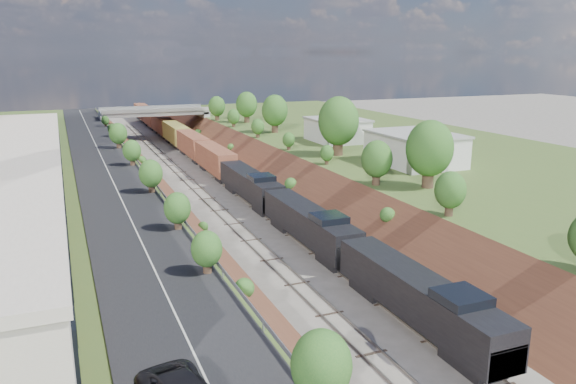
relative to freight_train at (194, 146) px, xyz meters
name	(u,v)px	position (x,y,z in m)	size (l,w,h in m)	color
platform_right	(435,166)	(30.40, -32.99, -0.13)	(44.00, 180.00, 5.00)	#445E26
embankment_left	(149,211)	(-13.60, -32.99, -2.63)	(7.07, 180.00, 7.07)	brown
embankment_right	(306,195)	(8.40, -32.99, -2.63)	(7.07, 180.00, 7.07)	brown
rail_left_track	(213,204)	(-5.20, -32.99, -2.54)	(1.58, 180.00, 0.18)	gray
rail_right_track	(250,200)	(0.00, -32.99, -2.54)	(1.58, 180.00, 0.18)	gray
road	(110,175)	(-18.10, -32.99, 2.42)	(8.00, 180.00, 0.10)	black
guardrail	(144,169)	(-14.00, -33.19, 2.92)	(0.10, 171.00, 0.70)	#99999E
overpass	(155,118)	(-2.60, 29.01, 2.29)	(24.50, 8.30, 7.40)	gray
white_building_near	(415,150)	(20.90, -40.99, 4.37)	(9.00, 12.00, 4.00)	silver
white_building_far	(337,131)	(20.40, -18.99, 4.17)	(8.00, 10.00, 3.60)	silver
tree_right_large	(430,149)	(14.40, -52.99, 6.75)	(5.25, 5.25, 7.61)	#473323
tree_left_crest	(232,268)	(-14.40, -72.99, 4.41)	(2.45, 2.45, 3.55)	#473323
freight_train	(194,146)	(0.00, 0.00, 0.00)	(3.08, 156.98, 4.60)	black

